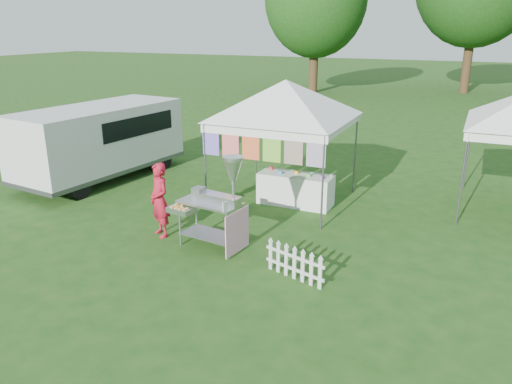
% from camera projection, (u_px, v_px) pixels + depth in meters
% --- Properties ---
extents(ground, '(120.00, 120.00, 0.00)m').
position_uv_depth(ground, '(217.00, 255.00, 9.59)').
color(ground, '#1B4914').
rests_on(ground, ground).
extents(canopy_main, '(4.24, 4.24, 3.45)m').
position_uv_depth(canopy_main, '(286.00, 80.00, 11.65)').
color(canopy_main, '#59595E').
rests_on(canopy_main, ground).
extents(donut_cart, '(1.47, 0.91, 1.92)m').
position_uv_depth(donut_cart, '(218.00, 195.00, 9.50)').
color(donut_cart, gray).
rests_on(donut_cart, ground).
extents(vendor, '(0.69, 0.62, 1.57)m').
position_uv_depth(vendor, '(160.00, 200.00, 10.26)').
color(vendor, '#B3162A').
rests_on(vendor, ground).
extents(cargo_van, '(2.54, 5.16, 2.06)m').
position_uv_depth(cargo_van, '(103.00, 139.00, 14.21)').
color(cargo_van, silver).
rests_on(cargo_van, ground).
extents(picket_fence, '(1.21, 0.40, 0.56)m').
position_uv_depth(picket_fence, '(294.00, 264.00, 8.62)').
color(picket_fence, silver).
rests_on(picket_fence, ground).
extents(display_table, '(1.80, 0.70, 0.77)m').
position_uv_depth(display_table, '(295.00, 189.00, 12.21)').
color(display_table, white).
rests_on(display_table, ground).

